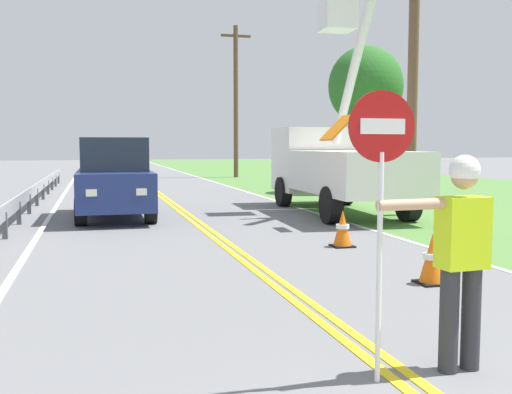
{
  "coord_description": "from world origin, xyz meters",
  "views": [
    {
      "loc": [
        -2.39,
        -1.25,
        1.9
      ],
      "look_at": [
        -0.28,
        6.45,
        1.2
      ],
      "focal_mm": 41.08,
      "sensor_mm": 36.0,
      "label": 1
    }
  ],
  "objects": [
    {
      "name": "grass_verge_right",
      "position": [
        11.6,
        20.0,
        0.0
      ],
      "size": [
        16.0,
        110.0,
        0.01
      ],
      "primitive_type": "cube",
      "color": "#517F3D",
      "rests_on": "ground"
    },
    {
      "name": "centerline_yellow_left",
      "position": [
        -0.09,
        20.0,
        0.01
      ],
      "size": [
        0.11,
        110.0,
        0.01
      ],
      "primitive_type": "cube",
      "color": "yellow",
      "rests_on": "ground"
    },
    {
      "name": "centerline_yellow_right",
      "position": [
        0.09,
        20.0,
        0.01
      ],
      "size": [
        0.11,
        110.0,
        0.01
      ],
      "primitive_type": "cube",
      "color": "yellow",
      "rests_on": "ground"
    },
    {
      "name": "edge_line_right",
      "position": [
        3.6,
        20.0,
        0.01
      ],
      "size": [
        0.12,
        110.0,
        0.01
      ],
      "primitive_type": "cube",
      "color": "silver",
      "rests_on": "ground"
    },
    {
      "name": "edge_line_left",
      "position": [
        -3.6,
        20.0,
        0.01
      ],
      "size": [
        0.12,
        110.0,
        0.01
      ],
      "primitive_type": "cube",
      "color": "silver",
      "rests_on": "ground"
    },
    {
      "name": "flagger_worker",
      "position": [
        0.54,
        2.95,
        1.05
      ],
      "size": [
        1.09,
        0.26,
        1.83
      ],
      "color": "#2D2D33",
      "rests_on": "ground"
    },
    {
      "name": "stop_sign_paddle",
      "position": [
        -0.23,
        2.91,
        1.71
      ],
      "size": [
        0.56,
        0.04,
        2.33
      ],
      "color": "silver",
      "rests_on": "ground"
    },
    {
      "name": "utility_bucket_truck",
      "position": [
        4.25,
        14.4,
        1.43
      ],
      "size": [
        2.91,
        6.89,
        5.92
      ],
      "color": "white",
      "rests_on": "ground"
    },
    {
      "name": "oncoming_suv_nearest",
      "position": [
        -1.92,
        14.58,
        1.06
      ],
      "size": [
        1.95,
        4.62,
        2.1
      ],
      "color": "navy",
      "rests_on": "ground"
    },
    {
      "name": "utility_pole_near",
      "position": [
        5.92,
        13.04,
        3.93
      ],
      "size": [
        1.8,
        0.28,
        7.5
      ],
      "color": "brown",
      "rests_on": "ground"
    },
    {
      "name": "utility_pole_mid",
      "position": [
        5.82,
        33.16,
        4.68
      ],
      "size": [
        1.8,
        0.28,
        8.99
      ],
      "color": "brown",
      "rests_on": "ground"
    },
    {
      "name": "traffic_cone_lead",
      "position": [
        2.05,
        5.77,
        0.34
      ],
      "size": [
        0.4,
        0.4,
        0.7
      ],
      "color": "orange",
      "rests_on": "ground"
    },
    {
      "name": "traffic_cone_mid",
      "position": [
        2.07,
        8.84,
        0.34
      ],
      "size": [
        0.4,
        0.4,
        0.7
      ],
      "color": "orange",
      "rests_on": "ground"
    },
    {
      "name": "guardrail_left_shoulder",
      "position": [
        -4.2,
        14.95,
        0.52
      ],
      "size": [
        0.1,
        32.0,
        0.71
      ],
      "color": "#9EA0A3",
      "rests_on": "ground"
    },
    {
      "name": "roadside_tree_verge",
      "position": [
        8.2,
        20.61,
        4.27
      ],
      "size": [
        3.0,
        3.0,
        5.9
      ],
      "color": "brown",
      "rests_on": "ground"
    }
  ]
}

